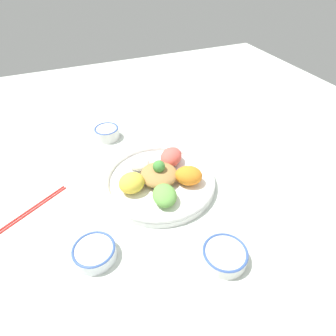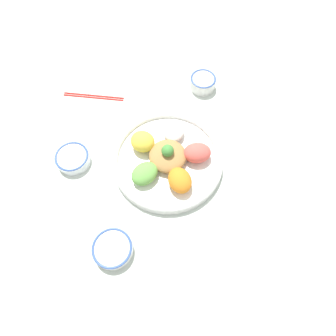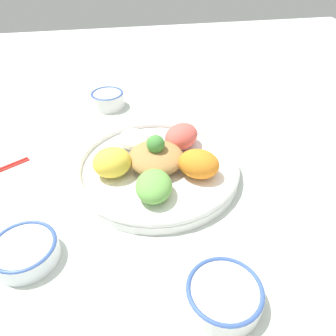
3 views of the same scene
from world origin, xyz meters
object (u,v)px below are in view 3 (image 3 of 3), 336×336
(rice_bowl_blue, at_px, (224,294))
(serving_spoon_main, at_px, (279,194))
(salad_platter, at_px, (157,164))
(sauce_bowl_red, at_px, (25,251))
(sauce_bowl_dark, at_px, (108,99))

(rice_bowl_blue, distance_m, serving_spoon_main, 0.28)
(rice_bowl_blue, bearing_deg, serving_spoon_main, -132.45)
(salad_platter, height_order, rice_bowl_blue, salad_platter)
(salad_platter, relative_size, sauce_bowl_red, 3.32)
(salad_platter, relative_size, sauce_bowl_dark, 3.82)
(sauce_bowl_red, bearing_deg, serving_spoon_main, -171.96)
(salad_platter, bearing_deg, serving_spoon_main, 153.55)
(salad_platter, height_order, sauce_bowl_red, salad_platter)
(salad_platter, height_order, sauce_bowl_dark, salad_platter)
(sauce_bowl_red, relative_size, sauce_bowl_dark, 1.15)
(sauce_bowl_dark, relative_size, serving_spoon_main, 0.85)
(rice_bowl_blue, distance_m, sauce_bowl_dark, 0.69)
(salad_platter, relative_size, serving_spoon_main, 3.25)
(sauce_bowl_red, distance_m, serving_spoon_main, 0.51)
(rice_bowl_blue, bearing_deg, sauce_bowl_red, -24.09)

